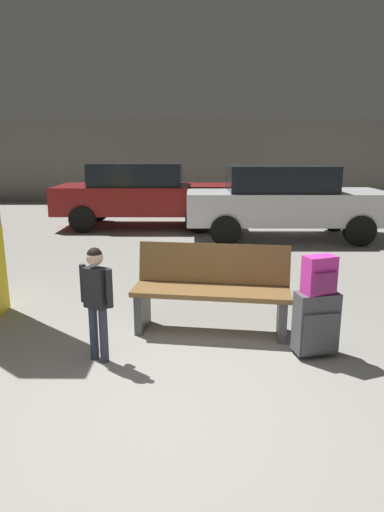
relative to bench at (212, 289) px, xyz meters
name	(u,v)px	position (x,y,z in m)	size (l,w,h in m)	color
ground_plane	(180,270)	(-0.43, 2.48, -0.49)	(18.00, 18.00, 0.10)	gray
garage_back_wall	(189,161)	(-0.43, 11.34, 0.96)	(18.00, 0.12, 2.80)	slate
bench	(212,289)	(0.00, 0.00, 0.00)	(1.66, 0.73, 0.89)	brown
suitcase	(316,323)	(0.93, -0.60, -0.12)	(0.41, 0.30, 0.60)	#4C4C51
backpack_bright	(320,275)	(0.93, -0.60, 0.33)	(0.32, 0.27, 0.34)	#D833A5
child	(96,292)	(-1.03, -0.70, 0.20)	(0.32, 0.26, 1.04)	#33384C
parked_car_near	(284,200)	(1.66, 4.88, 0.36)	(4.11, 1.82, 1.51)	silver
parked_car_far	(142,193)	(-1.45, 6.24, 0.36)	(4.11, 1.82, 1.51)	maroon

